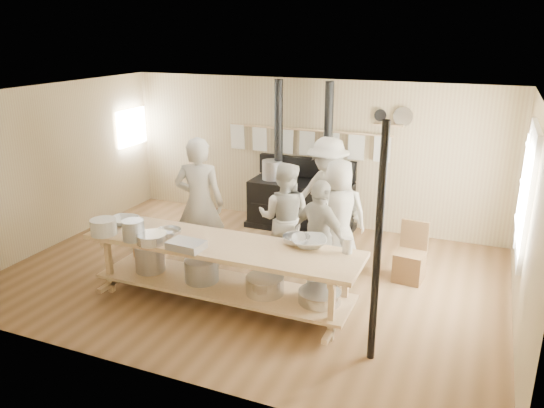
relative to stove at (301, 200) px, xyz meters
name	(u,v)px	position (x,y,z in m)	size (l,w,h in m)	color
ground	(252,275)	(0.01, -2.12, -0.52)	(7.00, 7.00, 0.00)	brown
room_shell	(250,167)	(0.01, -2.12, 1.10)	(7.00, 7.00, 7.00)	tan
window_right	(527,192)	(3.48, -1.52, 0.98)	(0.09, 1.50, 1.65)	beige
left_opening	(132,127)	(-3.44, -0.12, 1.08)	(0.00, 0.90, 0.90)	white
stove	(301,200)	(0.00, 0.00, 0.00)	(1.90, 0.75, 2.60)	black
towel_rail	(307,139)	(0.01, 0.28, 1.04)	(3.00, 0.04, 0.47)	tan
back_wall_shelf	(393,119)	(1.47, 0.32, 1.48)	(0.63, 0.14, 0.32)	tan
prep_table	(221,267)	(0.00, -3.02, 0.00)	(3.60, 0.90, 0.85)	tan
support_post	(378,247)	(2.06, -3.47, 0.78)	(0.08, 0.08, 2.60)	black
cook_far_left	(200,204)	(-0.82, -2.11, 0.47)	(0.72, 0.47, 1.97)	#ABA697
cook_left	(285,218)	(0.38, -1.78, 0.30)	(0.80, 0.62, 1.64)	#ABA697
cook_center	(338,215)	(1.07, -1.39, 0.31)	(0.81, 0.53, 1.66)	#ABA697
cook_right	(320,237)	(1.05, -2.20, 0.26)	(0.92, 0.38, 1.57)	#ABA697
cook_by_window	(327,195)	(0.72, -0.81, 0.40)	(1.19, 0.68, 1.84)	#ABA697
chair	(410,263)	(2.14, -1.39, -0.27)	(0.43, 0.43, 0.84)	#513B20
bowl_white_a	(124,221)	(-1.54, -2.94, 0.38)	(0.39, 0.39, 0.10)	silver
bowl_steel_a	(169,233)	(-0.71, -3.10, 0.38)	(0.33, 0.33, 0.10)	silver
bowl_white_b	(309,242)	(1.06, -2.69, 0.38)	(0.44, 0.44, 0.11)	silver
bowl_steel_b	(296,240)	(0.90, -2.69, 0.38)	(0.35, 0.35, 0.11)	silver
roasting_pan	(186,245)	(-0.29, -3.35, 0.38)	(0.44, 0.29, 0.10)	#B2B2B7
mixing_bowl_large	(152,238)	(-0.80, -3.35, 0.39)	(0.38, 0.38, 0.12)	silver
bucket_galv	(133,230)	(-1.07, -3.35, 0.46)	(0.28, 0.28, 0.26)	gray
deep_bowl_enamel	(103,227)	(-1.54, -3.35, 0.43)	(0.33, 0.33, 0.21)	silver
pitcher	(348,246)	(1.56, -2.71, 0.42)	(0.12, 0.12, 0.19)	silver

